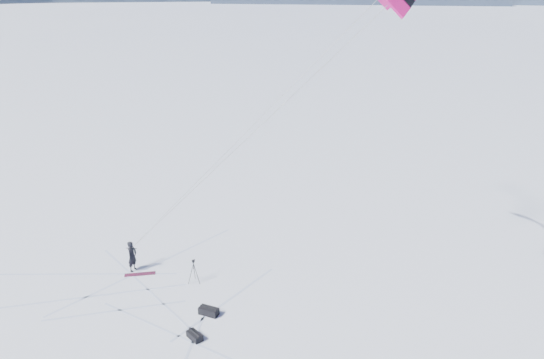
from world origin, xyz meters
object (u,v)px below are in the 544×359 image
at_px(snowboard, 140,274).
at_px(gear_bag_a, 209,311).
at_px(tripod, 194,268).
at_px(snowkiter, 134,270).
at_px(gear_bag_b, 195,336).

bearing_deg(snowboard, gear_bag_a, -50.89).
xyz_separation_m(snowboard, tripod, (2.90, 0.33, 0.77)).
xyz_separation_m(tripod, gear_bag_a, (1.85, -2.11, -0.62)).
height_order(snowkiter, snowboard, snowkiter).
bearing_deg(tripod, gear_bag_a, -41.18).
xyz_separation_m(tripod, gear_bag_b, (2.08, -3.82, -0.64)).
bearing_deg(tripod, snowboard, -165.94).
xyz_separation_m(snowkiter, gear_bag_b, (5.52, -3.73, 0.15)).
bearing_deg(gear_bag_b, tripod, 146.11).
distance_m(snowboard, gear_bag_b, 6.09).
distance_m(snowkiter, gear_bag_b, 6.66).
bearing_deg(tripod, snowkiter, -170.91).
bearing_deg(snowkiter, tripod, -89.17).
bearing_deg(gear_bag_a, snowkiter, 161.95).
bearing_deg(snowboard, gear_bag_b, -65.38).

